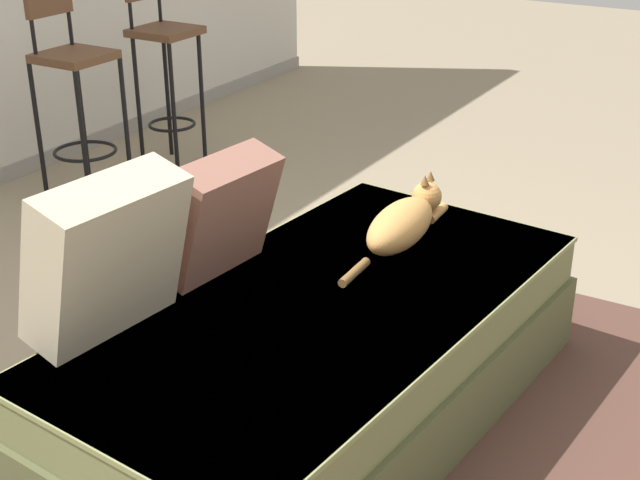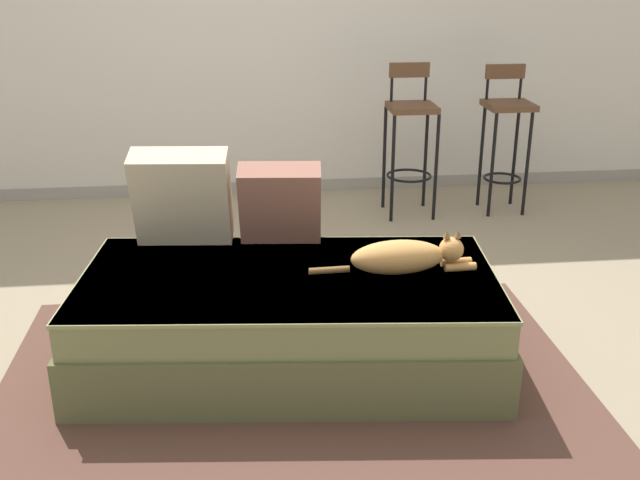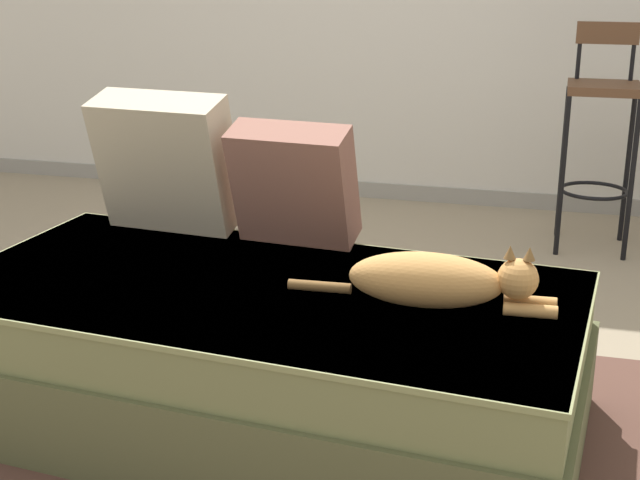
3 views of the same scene
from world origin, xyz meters
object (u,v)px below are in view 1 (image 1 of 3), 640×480
object	(u,v)px
throw_pillow_middle	(219,215)
couch	(323,359)
bar_stool_near_window	(76,87)
bar_stool_by_doorway	(165,57)
throw_pillow_corner	(106,256)
cat	(404,222)

from	to	relation	value
throw_pillow_middle	couch	bearing A→B (deg)	-88.36
couch	bar_stool_near_window	distance (m)	2.26
couch	throw_pillow_middle	bearing A→B (deg)	91.64
bar_stool_by_doorway	couch	bearing A→B (deg)	-129.92
throw_pillow_corner	throw_pillow_middle	size ratio (longest dim) A/B	1.17
couch	bar_stool_by_doorway	size ratio (longest dim) A/B	1.89
couch	throw_pillow_middle	distance (m)	0.57
throw_pillow_corner	couch	bearing A→B (deg)	-41.85
couch	bar_stool_near_window	size ratio (longest dim) A/B	1.85
throw_pillow_middle	bar_stool_near_window	xyz separation A→B (m)	(1.00, 1.62, -0.04)
bar_stool_near_window	bar_stool_by_doorway	distance (m)	0.68
bar_stool_near_window	bar_stool_by_doorway	size ratio (longest dim) A/B	1.02
cat	throw_pillow_corner	bearing A→B (deg)	155.41
throw_pillow_middle	cat	distance (m)	0.67
couch	bar_stool_by_doorway	bearing A→B (deg)	50.08
throw_pillow_corner	cat	distance (m)	1.09
throw_pillow_corner	throw_pillow_middle	xyz separation A→B (m)	(0.46, -0.04, -0.03)
cat	bar_stool_by_doorway	distance (m)	2.34
throw_pillow_middle	bar_stool_by_doorway	bearing A→B (deg)	43.89
throw_pillow_middle	throw_pillow_corner	bearing A→B (deg)	174.63
bar_stool_near_window	bar_stool_by_doorway	xyz separation A→B (m)	(0.68, 0.00, 0.01)
throw_pillow_corner	bar_stool_near_window	size ratio (longest dim) A/B	0.46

